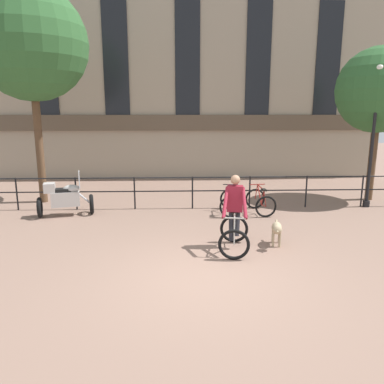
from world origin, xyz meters
The scene contains 11 objects.
ground_plane centered at (0.00, 0.00, 0.00)m, with size 60.00×60.00×0.00m, color #846656.
canal_railing centered at (0.00, 5.20, 0.71)m, with size 15.05×0.05×1.05m.
building_facade centered at (0.00, 10.99, 4.69)m, with size 18.00×0.72×9.43m.
cyclist_with_bike centered at (0.81, 1.49, 0.76)m, with size 0.85×1.26×1.70m.
dog centered at (1.84, 1.61, 0.41)m, with size 0.36×0.89×0.60m.
parked_motorcycle centered at (-3.88, 4.45, 0.56)m, with size 1.72×0.99×1.35m.
parked_bicycle_near_lamp centered at (1.15, 4.54, 0.36)m, with size 0.80×1.19×0.86m.
parked_bicycle_mid_left centered at (2.09, 4.54, 0.36)m, with size 0.77×1.17×0.86m.
street_lamp centered at (5.80, 5.18, 2.54)m, with size 0.28×0.28×4.54m.
tree_canalside_left centered at (-5.18, 6.29, 5.23)m, with size 3.67×3.67×7.09m.
tree_canalside_right centered at (6.40, 6.21, 3.80)m, with size 2.89×2.89×5.27m.
Camera 1 is at (-0.47, -6.67, 3.12)m, focal length 35.00 mm.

